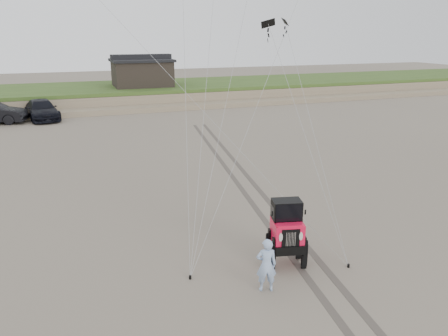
{
  "coord_description": "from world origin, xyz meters",
  "views": [
    {
      "loc": [
        -6.19,
        -11.2,
        7.31
      ],
      "look_at": [
        -0.99,
        3.0,
        2.6
      ],
      "focal_mm": 35.0,
      "sensor_mm": 36.0,
      "label": 1
    }
  ],
  "objects": [
    {
      "name": "jeep",
      "position": [
        0.09,
        0.08,
        0.89
      ],
      "size": [
        3.1,
        5.1,
        1.77
      ],
      "primitive_type": null,
      "rotation": [
        0.0,
        0.0,
        -0.23
      ],
      "color": "#F4133C",
      "rests_on": "ground"
    },
    {
      "name": "stake_main",
      "position": [
        -3.09,
        0.32,
        0.06
      ],
      "size": [
        0.08,
        0.08,
        0.12
      ],
      "primitive_type": "cylinder",
      "color": "black",
      "rests_on": "ground"
    },
    {
      "name": "ground",
      "position": [
        0.0,
        0.0,
        0.0
      ],
      "size": [
        160.0,
        160.0,
        0.0
      ],
      "primitive_type": "plane",
      "color": "#6B6054",
      "rests_on": "ground"
    },
    {
      "name": "man",
      "position": [
        -1.15,
        -1.03,
        0.83
      ],
      "size": [
        0.69,
        0.55,
        1.67
      ],
      "primitive_type": "imported",
      "rotation": [
        0.0,
        0.0,
        2.86
      ],
      "color": "#8FAADE",
      "rests_on": "ground"
    },
    {
      "name": "dune_ridge",
      "position": [
        0.0,
        37.5,
        0.82
      ],
      "size": [
        160.0,
        14.25,
        1.73
      ],
      "color": "#7A6B54",
      "rests_on": "ground"
    },
    {
      "name": "stake_aux",
      "position": [
        1.94,
        -0.77,
        0.06
      ],
      "size": [
        0.08,
        0.08,
        0.12
      ],
      "primitive_type": "cylinder",
      "color": "black",
      "rests_on": "ground"
    },
    {
      "name": "cabin",
      "position": [
        2.0,
        37.0,
        3.24
      ],
      "size": [
        6.4,
        5.4,
        3.35
      ],
      "color": "black",
      "rests_on": "dune_ridge"
    },
    {
      "name": "truck_c",
      "position": [
        -8.12,
        29.88,
        0.84
      ],
      "size": [
        3.39,
        6.1,
        1.67
      ],
      "primitive_type": "imported",
      "rotation": [
        0.0,
        0.0,
        0.19
      ],
      "color": "black",
      "rests_on": "ground"
    },
    {
      "name": "tire_tracks",
      "position": [
        2.0,
        8.0,
        0.0
      ],
      "size": [
        5.22,
        29.74,
        0.01
      ],
      "color": "#4C443D",
      "rests_on": "ground"
    }
  ]
}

